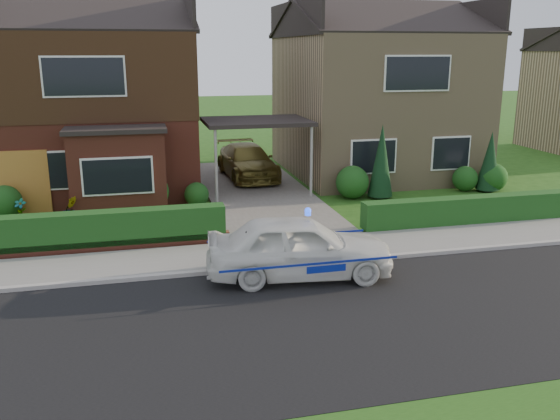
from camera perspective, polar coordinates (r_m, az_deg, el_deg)
name	(u,v)px	position (r m, az deg, el deg)	size (l,w,h in m)	color
ground	(365,316)	(12.32, 8.17, -10.10)	(120.00, 120.00, 0.00)	#1F4B14
road	(365,316)	(12.32, 8.17, -10.10)	(60.00, 6.00, 0.02)	black
kerb	(320,263)	(14.94, 3.87, -5.10)	(60.00, 0.16, 0.12)	#9E9993
sidewalk	(308,250)	(15.89, 2.74, -3.86)	(60.00, 2.00, 0.10)	slate
driveway	(257,192)	(22.33, -2.23, 1.78)	(3.80, 12.00, 0.12)	#666059
house_left	(93,88)	(24.30, -17.51, 11.14)	(7.50, 9.53, 7.25)	brown
house_right	(374,87)	(26.35, 9.05, 11.58)	(7.50, 8.06, 7.25)	tan
carport_link	(256,123)	(21.84, -2.28, 8.39)	(3.80, 3.00, 2.77)	black
garage_door	(14,183)	(21.07, -24.23, 2.38)	(2.20, 0.10, 2.10)	#996621
dwarf_wall	(85,248)	(16.47, -18.30, -3.47)	(7.70, 0.25, 0.36)	brown
hedge_left	(86,252)	(16.67, -18.21, -3.90)	(7.50, 0.55, 0.90)	#123815
hedge_right	(477,224)	(19.33, 18.39, -1.32)	(7.50, 0.55, 0.80)	#123815
shrub_left_far	(5,202)	(20.79, -24.98, 0.69)	(1.08, 1.08, 1.08)	#123815
shrub_left_mid	(149,192)	(20.13, -12.50, 1.69)	(1.32, 1.32, 1.32)	#123815
shrub_left_near	(197,194)	(20.56, -8.03, 1.49)	(0.84, 0.84, 0.84)	#123815
shrub_right_near	(352,182)	(21.58, 6.98, 2.67)	(1.20, 1.20, 1.20)	#123815
shrub_right_mid	(465,179)	(23.67, 17.39, 2.90)	(0.96, 0.96, 0.96)	#123815
shrub_right_far	(493,177)	(23.94, 19.82, 2.97)	(1.08, 1.08, 1.08)	#123815
conifer_a	(381,163)	(21.62, 9.71, 4.48)	(0.90, 0.90, 2.60)	black
conifer_b	(490,163)	(23.73, 19.53, 4.28)	(0.90, 0.90, 2.20)	black
police_car	(299,247)	(13.93, 1.88, -3.61)	(4.01, 4.54, 1.65)	silver
driveway_car	(247,161)	(24.49, -3.16, 4.69)	(1.87, 4.59, 1.33)	brown
potted_plant_a	(21,210)	(20.25, -23.66, -0.04)	(0.38, 0.26, 0.72)	gray
potted_plant_b	(70,210)	(19.53, -19.55, 0.02)	(0.46, 0.37, 0.84)	gray
potted_plant_c	(153,203)	(19.89, -12.16, 0.66)	(0.40, 0.40, 0.72)	gray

